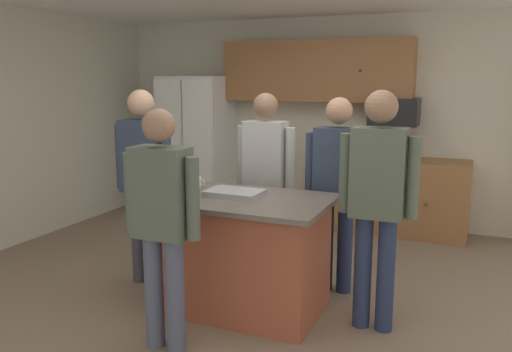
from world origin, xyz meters
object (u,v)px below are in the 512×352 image
(person_guest_left, at_px, (337,182))
(mug_ceramic_white, at_px, (197,183))
(kitchen_island, at_px, (241,253))
(person_host_foreground, at_px, (378,194))
(person_guest_by_door, at_px, (144,173))
(person_elder_center, at_px, (265,171))
(microwave_over_range, at_px, (394,112))
(person_guest_right, at_px, (162,215))
(serving_tray, at_px, (234,193))
(glass_dark_ale, at_px, (185,183))
(refrigerator, at_px, (197,145))
(glass_pilsner, at_px, (192,189))

(person_guest_left, xyz_separation_m, mug_ceramic_white, (-1.09, -0.50, -0.00))
(mug_ceramic_white, bearing_deg, kitchen_island, -18.60)
(person_host_foreground, xyz_separation_m, person_guest_by_door, (-2.08, 0.08, -0.02))
(person_host_foreground, distance_m, person_elder_center, 1.37)
(microwave_over_range, relative_size, person_guest_right, 0.34)
(person_guest_right, distance_m, person_elder_center, 1.59)
(kitchen_island, xyz_separation_m, serving_tray, (-0.08, 0.04, 0.48))
(mug_ceramic_white, bearing_deg, glass_dark_ale, -86.30)
(refrigerator, distance_m, person_guest_left, 3.12)
(glass_dark_ale, bearing_deg, refrigerator, 117.86)
(glass_dark_ale, xyz_separation_m, mug_ceramic_white, (-0.01, 0.21, -0.03))
(kitchen_island, distance_m, person_guest_by_door, 1.18)
(person_guest_left, height_order, glass_pilsner, person_guest_left)
(person_guest_left, xyz_separation_m, glass_dark_ale, (-1.07, -0.71, 0.03))
(refrigerator, height_order, glass_pilsner, refrigerator)
(person_elder_center, xyz_separation_m, person_guest_by_door, (-0.91, -0.63, 0.02))
(person_guest_right, height_order, glass_pilsner, person_guest_right)
(person_guest_left, relative_size, glass_dark_ale, 10.39)
(mug_ceramic_white, xyz_separation_m, glass_pilsner, (0.16, -0.36, 0.03))
(person_guest_by_door, bearing_deg, person_elder_center, 44.16)
(kitchen_island, bearing_deg, person_guest_by_door, 170.69)
(refrigerator, bearing_deg, person_guest_left, -37.93)
(refrigerator, height_order, person_guest_by_door, refrigerator)
(kitchen_island, height_order, mug_ceramic_white, mug_ceramic_white)
(person_guest_right, bearing_deg, person_guest_left, -14.01)
(kitchen_island, relative_size, glass_dark_ale, 8.60)
(refrigerator, distance_m, glass_dark_ale, 2.97)
(person_guest_by_door, bearing_deg, mug_ceramic_white, 8.92)
(serving_tray, bearing_deg, refrigerator, 125.16)
(kitchen_island, distance_m, glass_pilsner, 0.66)
(glass_pilsner, bearing_deg, kitchen_island, 30.30)
(glass_pilsner, bearing_deg, glass_dark_ale, 135.24)
(person_guest_left, relative_size, mug_ceramic_white, 13.42)
(person_guest_left, distance_m, person_elder_center, 0.73)
(glass_dark_ale, xyz_separation_m, serving_tray, (0.40, 0.09, -0.06))
(person_guest_left, height_order, person_guest_right, person_guest_left)
(glass_dark_ale, distance_m, glass_pilsner, 0.21)
(person_guest_by_door, bearing_deg, serving_tray, 1.86)
(person_host_foreground, height_order, glass_dark_ale, person_host_foreground)
(glass_dark_ale, bearing_deg, person_guest_left, 33.38)
(glass_dark_ale, relative_size, glass_pilsner, 1.11)
(microwave_over_range, bearing_deg, mug_ceramic_white, -115.76)
(person_host_foreground, bearing_deg, microwave_over_range, -87.86)
(person_host_foreground, bearing_deg, person_elder_center, -36.21)
(kitchen_island, height_order, person_guest_by_door, person_guest_by_door)
(glass_dark_ale, bearing_deg, person_guest_right, -70.56)
(refrigerator, distance_m, person_guest_by_door, 2.56)
(kitchen_island, height_order, person_guest_left, person_guest_left)
(serving_tray, bearing_deg, person_guest_right, -99.30)
(refrigerator, height_order, person_guest_left, refrigerator)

